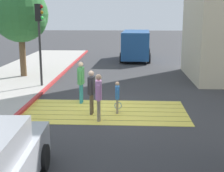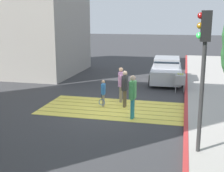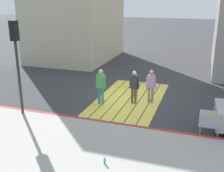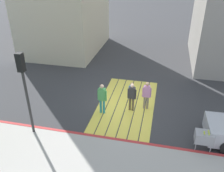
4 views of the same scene
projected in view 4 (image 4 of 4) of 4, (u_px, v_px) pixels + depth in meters
The scene contains 9 objects.
ground_plane at pixel (126, 105), 14.26m from camera, with size 120.00×120.00×0.00m, color #38383A.
crosswalk_stripes at pixel (126, 105), 14.26m from camera, with size 6.40×3.25×0.01m.
curb_painted at pixel (115, 140), 11.45m from camera, with size 0.16×40.00×0.13m, color #BC3333.
traffic_light_corner at pixel (24, 79), 10.54m from camera, with size 0.39×0.28×4.24m.
tennis_ball_cart at pixel (204, 137), 10.66m from camera, with size 0.56×0.80×1.02m.
pedestrian_adult_lead at pixel (102, 97), 13.04m from camera, with size 0.25×0.52×1.80m.
pedestrian_adult_trailing at pixel (132, 95), 13.30m from camera, with size 0.25×0.50×1.70m.
pedestrian_adult_side at pixel (147, 94), 13.44m from camera, with size 0.24×0.50×1.71m.
pedestrian_child_with_racket at pixel (131, 91), 14.31m from camera, with size 0.28×0.39×1.25m.
Camera 4 is at (-11.90, -1.85, 7.77)m, focal length 38.57 mm.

